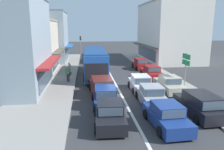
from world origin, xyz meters
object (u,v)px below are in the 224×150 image
Objects in this scene: hatchback_queue_gap_filler at (140,84)px; hatchback_queue_far_back at (105,97)px; wagon_adjacent_lane_trail at (101,87)px; city_bus at (95,61)px; pedestrian_browsing_midblock at (69,68)px; traffic_light_downstreet at (81,44)px; pedestrian_with_handbag_near at (68,73)px; sedan_behind_bus_mid at (166,116)px; parked_sedan_kerb_second at (169,84)px; sedan_adjacent_lane_lead at (151,95)px; parked_wagon_kerb_front at (200,105)px; parked_hatchback_kerb_rear at (140,64)px; directional_road_sign at (186,63)px; parked_sedan_kerb_third at (152,72)px; sedan_behind_bus_near at (110,114)px.

hatchback_queue_gap_filler and hatchback_queue_far_back have the same top height.
wagon_adjacent_lane_trail is 1.22× the size of hatchback_queue_far_back.
city_bus reaches higher than pedestrian_browsing_midblock.
traffic_light_downstreet reaches higher than pedestrian_with_handbag_near.
parked_sedan_kerb_second is (2.91, 6.99, 0.00)m from sedan_behind_bus_mid.
sedan_adjacent_lane_lead is 25.23m from traffic_light_downstreet.
wagon_adjacent_lane_trail reaches higher than sedan_behind_bus_mid.
parked_wagon_kerb_front is (6.26, -5.32, 0.00)m from wagon_adjacent_lane_trail.
sedan_adjacent_lane_lead is (3.69, -2.67, -0.08)m from wagon_adjacent_lane_trail.
city_bus is 6.68× the size of pedestrian_with_handbag_near.
pedestrian_with_handbag_near reaches higher than parked_wagon_kerb_front.
parked_wagon_kerb_front is at bearing -45.94° from sedan_adjacent_lane_lead.
sedan_behind_bus_mid is at bearing -112.61° from parked_sedan_kerb_second.
city_bus is 14.59m from parked_wagon_kerb_front.
parked_hatchback_kerb_rear is at bearing 79.18° from sedan_adjacent_lane_lead.
pedestrian_browsing_midblock is at bearing 113.91° from wagon_adjacent_lane_trail.
directional_road_sign reaches higher than sedan_adjacent_lane_lead.
hatchback_queue_gap_filler reaches higher than sedan_adjacent_lane_lead.
parked_hatchback_kerb_rear is at bearing 89.63° from parked_wagon_kerb_front.
hatchback_queue_gap_filler is 21.88m from traffic_light_downstreet.
city_bus reaches higher than parked_sedan_kerb_second.
pedestrian_browsing_midblock is at bearing -173.42° from city_bus.
parked_wagon_kerb_front reaches higher than parked_sedan_kerb_third.
hatchback_queue_far_back is (-3.60, -3.68, 0.00)m from hatchback_queue_gap_filler.
parked_hatchback_kerb_rear is (6.56, 3.59, -1.17)m from city_bus.
sedan_adjacent_lane_lead is at bearing 134.06° from parked_wagon_kerb_front.
directional_road_sign reaches higher than parked_hatchback_kerb_rear.
hatchback_queue_gap_filler is at bearing 45.67° from hatchback_queue_far_back.
parked_wagon_kerb_front reaches higher than parked_hatchback_kerb_rear.
pedestrian_with_handbag_near is at bearing 155.77° from parked_sedan_kerb_second.
city_bus reaches higher than parked_hatchback_kerb_rear.
parked_sedan_kerb_second is (6.32, 0.32, -0.08)m from wagon_adjacent_lane_trail.
wagon_adjacent_lane_trail is (-3.67, -0.79, 0.04)m from hatchback_queue_gap_filler.
sedan_behind_bus_mid is (3.41, -6.67, -0.08)m from wagon_adjacent_lane_trail.
pedestrian_with_handbag_near is (-9.59, -6.70, 0.36)m from parked_hatchback_kerb_rear.
sedan_behind_bus_near is 1.01× the size of parked_sedan_kerb_second.
traffic_light_downstreet reaches higher than parked_sedan_kerb_second.
wagon_adjacent_lane_trail is 1.07× the size of sedan_behind_bus_near.
hatchback_queue_gap_filler is 0.88× the size of parked_sedan_kerb_second.
sedan_behind_bus_mid is 1.19× the size of directional_road_sign.
parked_wagon_kerb_front is at bearing 25.44° from sedan_behind_bus_mid.
pedestrian_with_handbag_near is at bearing 150.99° from hatchback_queue_gap_filler.
pedestrian_with_handbag_near is at bearing 113.70° from hatchback_queue_far_back.
parked_hatchback_kerb_rear is 10.41m from pedestrian_browsing_midblock.
sedan_adjacent_lane_lead is (3.89, -10.39, -1.22)m from city_bus.
parked_sedan_kerb_third is at bearing -9.59° from pedestrian_browsing_midblock.
hatchback_queue_gap_filler is 0.82× the size of wagon_adjacent_lane_trail.
wagon_adjacent_lane_trail is 2.81× the size of pedestrian_with_handbag_near.
traffic_light_downstreet is (-5.85, 20.98, 2.15)m from hatchback_queue_gap_filler.
sedan_behind_bus_near is 1.01× the size of parked_sedan_kerb_third.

